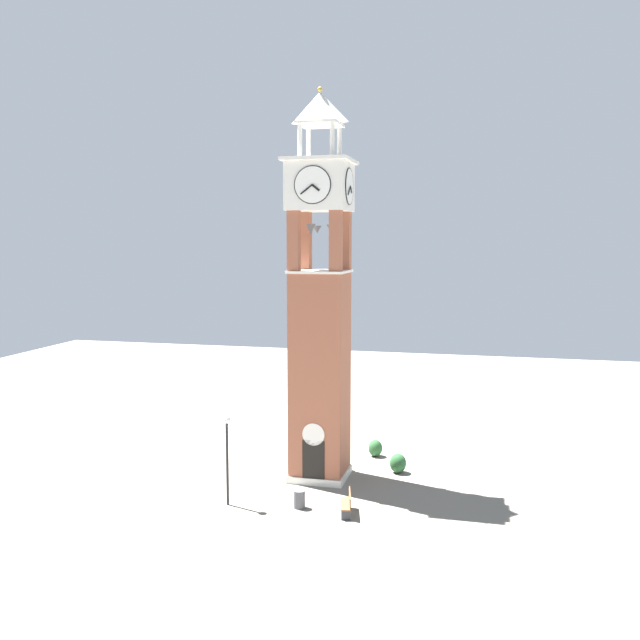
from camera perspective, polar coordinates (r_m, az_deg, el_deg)
The scene contains 7 objects.
ground at distance 36.28m, azimuth 0.00°, elevation -12.60°, with size 80.00×80.00×0.00m, color gray.
clock_tower at distance 34.49m, azimuth -0.00°, elevation 0.10°, with size 3.20×3.20×19.11m.
park_bench at distance 31.63m, azimuth 2.21°, elevation -14.62°, with size 0.79×1.66×0.95m.
lamp_post at distance 32.10m, azimuth -7.56°, elevation -9.93°, with size 0.36×0.36×4.11m.
trash_bin at distance 32.27m, azimuth -1.69°, elevation -14.33°, with size 0.52×0.52×0.80m, color #4C4C51.
shrub_near_entry at distance 36.93m, azimuth 6.35°, elevation -11.47°, with size 0.85×0.85×1.01m, color #28562D.
shrub_left_of_tower at distance 39.46m, azimuth 4.52°, elevation -10.31°, with size 0.77×0.77×0.94m, color #28562D.
Camera 1 is at (8.30, -33.25, 11.90)m, focal length 39.43 mm.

